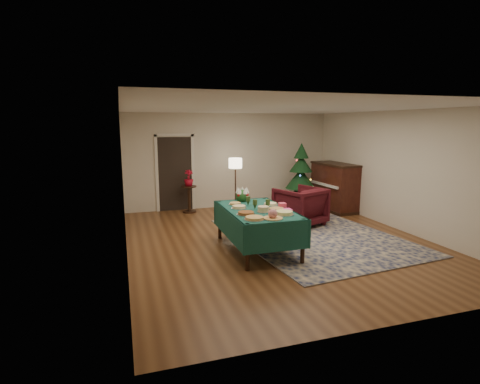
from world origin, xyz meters
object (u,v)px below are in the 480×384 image
object	(u,v)px
armchair	(300,204)
potted_plant	(189,181)
buffet_table	(257,217)
christmas_tree	(301,180)
side_table	(189,200)
piano	(335,187)
gift_box	(282,206)
floor_lamp	(235,166)

from	to	relation	value
armchair	potted_plant	world-z (taller)	armchair
buffet_table	armchair	distance (m)	2.12
buffet_table	armchair	xyz separation A→B (m)	(1.60, 1.38, -0.14)
buffet_table	christmas_tree	size ratio (longest dim) A/B	1.10
potted_plant	buffet_table	bearing A→B (deg)	-78.83
side_table	potted_plant	world-z (taller)	potted_plant
potted_plant	side_table	bearing A→B (deg)	-63.43
buffet_table	side_table	size ratio (longest dim) A/B	2.83
christmas_tree	piano	bearing A→B (deg)	-21.66
gift_box	armchair	bearing A→B (deg)	52.34
floor_lamp	piano	size ratio (longest dim) A/B	0.95
floor_lamp	piano	bearing A→B (deg)	-12.08
gift_box	potted_plant	distance (m)	3.76
buffet_table	gift_box	bearing A→B (deg)	-9.02
buffet_table	gift_box	distance (m)	0.53
gift_box	buffet_table	bearing A→B (deg)	170.98
potted_plant	armchair	bearing A→B (deg)	-42.72
side_table	piano	xyz separation A→B (m)	(3.95, -0.93, 0.29)
piano	potted_plant	bearing A→B (deg)	166.74
gift_box	christmas_tree	bearing A→B (deg)	57.62
gift_box	floor_lamp	size ratio (longest dim) A/B	0.09
buffet_table	christmas_tree	bearing A→B (deg)	50.80
floor_lamp	potted_plant	distance (m)	1.33
side_table	christmas_tree	distance (m)	3.16
armchair	christmas_tree	world-z (taller)	christmas_tree
christmas_tree	floor_lamp	bearing A→B (deg)	172.79
armchair	floor_lamp	distance (m)	2.21
armchair	piano	bearing A→B (deg)	-165.28
armchair	side_table	distance (m)	3.13
buffet_table	gift_box	size ratio (longest dim) A/B	16.17
armchair	piano	xyz separation A→B (m)	(1.66, 1.19, 0.14)
floor_lamp	christmas_tree	size ratio (longest dim) A/B	0.79
buffet_table	floor_lamp	xyz separation A→B (m)	(0.53, 3.15, 0.62)
armchair	christmas_tree	bearing A→B (deg)	-137.63
armchair	piano	world-z (taller)	piano
armchair	floor_lamp	xyz separation A→B (m)	(-1.07, 1.77, 0.76)
gift_box	christmas_tree	xyz separation A→B (m)	(1.90, 2.99, -0.01)
christmas_tree	buffet_table	bearing A→B (deg)	-129.20
potted_plant	piano	distance (m)	4.06
floor_lamp	christmas_tree	bearing A→B (deg)	-7.21
armchair	side_table	bearing A→B (deg)	-63.60
buffet_table	potted_plant	size ratio (longest dim) A/B	4.72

